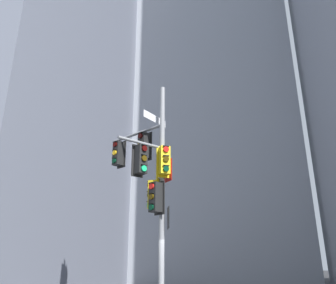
# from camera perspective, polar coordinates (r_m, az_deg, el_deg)

# --- Properties ---
(building_mid_block) EXTENTS (16.19, 16.19, 33.99)m
(building_mid_block) POSITION_cam_1_polar(r_m,az_deg,el_deg) (38.06, 6.95, 4.14)
(building_mid_block) COLOR #9399A3
(building_mid_block) RESTS_ON ground
(signal_pole_assembly) EXTENTS (2.80, 3.04, 8.16)m
(signal_pole_assembly) POSITION_cam_1_polar(r_m,az_deg,el_deg) (12.07, -3.15, -5.48)
(signal_pole_assembly) COLOR gray
(signal_pole_assembly) RESTS_ON ground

